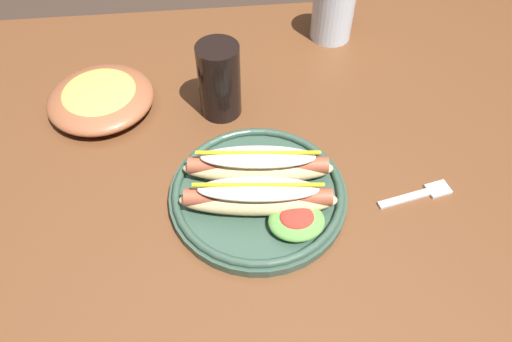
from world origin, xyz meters
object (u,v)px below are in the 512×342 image
hot_dog_plate (260,189)px  side_bowl (101,97)px  fork (420,194)px  soda_cup (222,80)px  water_cup (333,13)px

hot_dog_plate → side_bowl: 0.35m
fork → side_bowl: (-0.51, 0.25, 0.02)m
hot_dog_plate → soda_cup: bearing=101.4°
soda_cup → side_bowl: soda_cup is taller
fork → water_cup: 0.44m
hot_dog_plate → fork: size_ratio=2.23×
hot_dog_plate → fork: hot_dog_plate is taller
water_cup → fork: bearing=-83.0°
hot_dog_plate → fork: 0.25m
water_cup → side_bowl: bearing=-158.9°
side_bowl → hot_dog_plate: bearing=-42.5°
soda_cup → water_cup: bearing=40.8°
fork → soda_cup: size_ratio=0.89×
side_bowl → soda_cup: bearing=-7.7°
fork → side_bowl: side_bowl is taller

